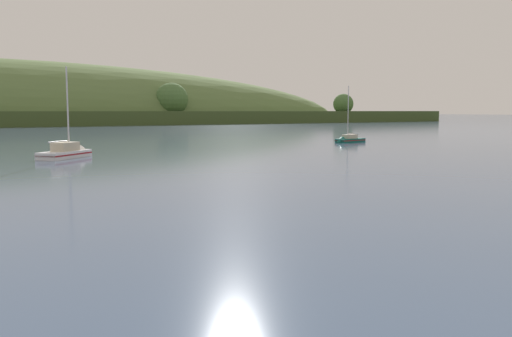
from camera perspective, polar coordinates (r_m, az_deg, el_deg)
The scene contains 2 objects.
sailboat_near_mooring at distance 68.15m, azimuth -18.85°, elevation 1.39°, with size 7.69×7.35×11.71m.
sailboat_midwater_white at distance 96.26m, azimuth 9.53°, elevation 2.84°, with size 6.82×2.94×10.56m.
Camera 1 is at (-24.01, 6.76, 5.47)m, focal length 38.43 mm.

